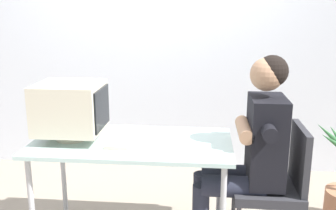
{
  "coord_description": "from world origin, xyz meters",
  "views": [
    {
      "loc": [
        0.46,
        -2.38,
        1.6
      ],
      "look_at": [
        0.24,
        0.0,
        0.99
      ],
      "focal_mm": 41.34,
      "sensor_mm": 36.0,
      "label": 1
    }
  ],
  "objects_px": {
    "person_seated": "(249,148)",
    "office_chair": "(276,181)",
    "keyboard": "(125,136)",
    "desk": "(132,150)",
    "crt_monitor": "(71,108)"
  },
  "relations": [
    {
      "from": "crt_monitor",
      "to": "keyboard",
      "type": "xyz_separation_m",
      "value": [
        0.35,
        0.04,
        -0.2
      ]
    },
    {
      "from": "crt_monitor",
      "to": "keyboard",
      "type": "relative_size",
      "value": 0.92
    },
    {
      "from": "keyboard",
      "to": "person_seated",
      "type": "relative_size",
      "value": 0.35
    },
    {
      "from": "keyboard",
      "to": "office_chair",
      "type": "xyz_separation_m",
      "value": [
        1.0,
        -0.05,
        -0.26
      ]
    },
    {
      "from": "desk",
      "to": "office_chair",
      "type": "height_order",
      "value": "office_chair"
    },
    {
      "from": "person_seated",
      "to": "office_chair",
      "type": "bearing_deg",
      "value": 0.0
    },
    {
      "from": "keyboard",
      "to": "office_chair",
      "type": "height_order",
      "value": "office_chair"
    },
    {
      "from": "office_chair",
      "to": "person_seated",
      "type": "height_order",
      "value": "person_seated"
    },
    {
      "from": "keyboard",
      "to": "person_seated",
      "type": "height_order",
      "value": "person_seated"
    },
    {
      "from": "keyboard",
      "to": "office_chair",
      "type": "relative_size",
      "value": 0.53
    },
    {
      "from": "office_chair",
      "to": "desk",
      "type": "bearing_deg",
      "value": 179.49
    },
    {
      "from": "crt_monitor",
      "to": "desk",
      "type": "bearing_deg",
      "value": -0.25
    },
    {
      "from": "desk",
      "to": "person_seated",
      "type": "bearing_deg",
      "value": -0.64
    },
    {
      "from": "desk",
      "to": "crt_monitor",
      "type": "bearing_deg",
      "value": 179.75
    },
    {
      "from": "person_seated",
      "to": "crt_monitor",
      "type": "bearing_deg",
      "value": 179.5
    }
  ]
}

